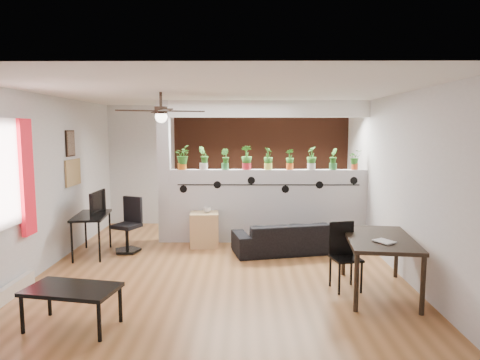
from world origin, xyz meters
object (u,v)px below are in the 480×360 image
at_px(office_chair, 129,228).
at_px(folding_chair, 344,249).
at_px(potted_plant_0, 182,157).
at_px(potted_plant_7, 333,158).
at_px(potted_plant_4, 268,158).
at_px(cube_shelf, 204,230).
at_px(dining_table, 379,243).
at_px(computer_desk, 91,218).
at_px(potted_plant_2, 225,158).
at_px(potted_plant_1, 204,157).
at_px(potted_plant_8, 355,159).
at_px(coffee_table, 72,292).
at_px(ceiling_fan, 161,113).
at_px(potted_plant_3, 247,157).
at_px(cup, 207,210).
at_px(potted_plant_5, 290,159).
at_px(sofa, 287,238).
at_px(potted_plant_6, 312,157).

relative_size(office_chair, folding_chair, 1.05).
xyz_separation_m(potted_plant_0, potted_plant_7, (2.76, 0.00, -0.03)).
relative_size(potted_plant_4, cube_shelf, 0.67).
bearing_deg(dining_table, computer_desk, 159.17).
bearing_deg(cube_shelf, potted_plant_2, 39.60).
xyz_separation_m(potted_plant_1, potted_plant_2, (0.40, 0.00, -0.02)).
relative_size(potted_plant_8, computer_desk, 0.36).
xyz_separation_m(computer_desk, folding_chair, (3.84, -1.44, -0.10)).
xyz_separation_m(potted_plant_0, folding_chair, (2.45, -2.33, -1.07)).
xyz_separation_m(potted_plant_7, potted_plant_8, (0.40, 0.00, -0.02)).
xyz_separation_m(potted_plant_4, dining_table, (1.28, -2.50, -0.92)).
bearing_deg(potted_plant_4, computer_desk, -163.44).
bearing_deg(office_chair, potted_plant_0, 39.53).
relative_size(folding_chair, coffee_table, 0.86).
bearing_deg(cube_shelf, potted_plant_8, 3.30).
xyz_separation_m(potted_plant_0, coffee_table, (-0.67, -3.51, -1.19)).
relative_size(potted_plant_0, coffee_table, 0.43).
relative_size(ceiling_fan, potted_plant_7, 3.05).
xyz_separation_m(ceiling_fan, coffee_table, (-0.65, -1.71, -1.92)).
bearing_deg(potted_plant_7, potted_plant_0, -180.00).
relative_size(potted_plant_1, computer_desk, 0.43).
distance_m(office_chair, folding_chair, 3.67).
xyz_separation_m(potted_plant_3, coffee_table, (-1.86, -3.51, -1.19)).
distance_m(potted_plant_4, cup, 1.46).
relative_size(potted_plant_2, potted_plant_3, 0.87).
bearing_deg(potted_plant_2, potted_plant_5, 0.00).
bearing_deg(computer_desk, potted_plant_3, 18.93).
relative_size(ceiling_fan, potted_plant_1, 2.80).
distance_m(potted_plant_7, cup, 2.48).
distance_m(potted_plant_4, cube_shelf, 1.74).
xyz_separation_m(ceiling_fan, potted_plant_8, (3.18, 1.80, -0.77)).
bearing_deg(cup, cube_shelf, 180.00).
height_order(ceiling_fan, potted_plant_1, ceiling_fan).
relative_size(potted_plant_2, potted_plant_8, 1.07).
bearing_deg(sofa, computer_desk, -9.33).
relative_size(potted_plant_2, potted_plant_5, 1.02).
xyz_separation_m(ceiling_fan, sofa, (1.89, 1.10, -2.06)).
height_order(potted_plant_7, office_chair, potted_plant_7).
height_order(potted_plant_0, potted_plant_2, potted_plant_0).
bearing_deg(ceiling_fan, sofa, 30.26).
bearing_deg(potted_plant_6, office_chair, -167.94).
xyz_separation_m(potted_plant_5, potted_plant_6, (0.40, 0.00, 0.02)).
bearing_deg(cup, dining_table, -42.26).
xyz_separation_m(ceiling_fan, potted_plant_1, (0.42, 1.80, -0.74)).
distance_m(potted_plant_0, potted_plant_2, 0.79).
bearing_deg(potted_plant_0, potted_plant_3, 0.00).
bearing_deg(folding_chair, potted_plant_2, 125.43).
height_order(potted_plant_4, office_chair, potted_plant_4).
height_order(potted_plant_1, potted_plant_3, potted_plant_3).
distance_m(cube_shelf, folding_chair, 2.84).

